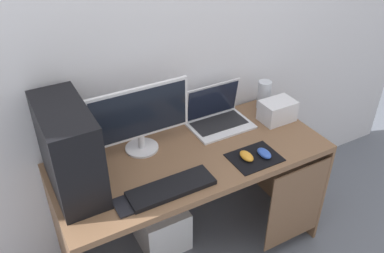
{
  "coord_description": "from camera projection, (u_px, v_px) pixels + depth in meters",
  "views": [
    {
      "loc": [
        -0.82,
        -1.48,
        2.01
      ],
      "look_at": [
        0.0,
        0.0,
        0.9
      ],
      "focal_mm": 37.55,
      "sensor_mm": 36.0,
      "label": 1
    }
  ],
  "objects": [
    {
      "name": "ground_plane",
      "position": [
        192.0,
        247.0,
        2.52
      ],
      "size": [
        8.0,
        8.0,
        0.0
      ],
      "primitive_type": "plane",
      "color": "slate"
    },
    {
      "name": "wall_back",
      "position": [
        159.0,
        29.0,
        2.07
      ],
      "size": [
        4.0,
        0.05,
        2.6
      ],
      "color": "silver",
      "rests_on": "ground_plane"
    },
    {
      "name": "desk",
      "position": [
        196.0,
        176.0,
        2.2
      ],
      "size": [
        1.46,
        0.63,
        0.72
      ],
      "color": "brown",
      "rests_on": "ground_plane"
    },
    {
      "name": "pc_tower",
      "position": [
        69.0,
        150.0,
        1.8
      ],
      "size": [
        0.21,
        0.47,
        0.43
      ],
      "primitive_type": "cube",
      "color": "black",
      "rests_on": "desk"
    },
    {
      "name": "monitor",
      "position": [
        140.0,
        118.0,
        2.05
      ],
      "size": [
        0.54,
        0.18,
        0.38
      ],
      "color": "silver",
      "rests_on": "desk"
    },
    {
      "name": "laptop",
      "position": [
        218.0,
        117.0,
        2.35
      ],
      "size": [
        0.35,
        0.24,
        0.24
      ],
      "color": "silver",
      "rests_on": "desk"
    },
    {
      "name": "speaker",
      "position": [
        264.0,
        95.0,
        2.49
      ],
      "size": [
        0.08,
        0.08,
        0.18
      ],
      "primitive_type": "cylinder",
      "color": "#B7BCC6",
      "rests_on": "desk"
    },
    {
      "name": "projector",
      "position": [
        277.0,
        111.0,
        2.38
      ],
      "size": [
        0.2,
        0.14,
        0.13
      ],
      "primitive_type": "cube",
      "color": "silver",
      "rests_on": "desk"
    },
    {
      "name": "keyboard",
      "position": [
        171.0,
        188.0,
        1.89
      ],
      "size": [
        0.42,
        0.14,
        0.02
      ],
      "primitive_type": "cube",
      "color": "black",
      "rests_on": "desk"
    },
    {
      "name": "mousepad",
      "position": [
        254.0,
        157.0,
        2.1
      ],
      "size": [
        0.26,
        0.2,
        0.0
      ],
      "primitive_type": "cube",
      "color": "black",
      "rests_on": "desk"
    },
    {
      "name": "mouse_left",
      "position": [
        247.0,
        156.0,
        2.08
      ],
      "size": [
        0.06,
        0.1,
        0.03
      ],
      "primitive_type": "ellipsoid",
      "color": "orange",
      "rests_on": "mousepad"
    },
    {
      "name": "mouse_right",
      "position": [
        264.0,
        153.0,
        2.1
      ],
      "size": [
        0.06,
        0.1,
        0.03
      ],
      "primitive_type": "ellipsoid",
      "color": "#2D51B2",
      "rests_on": "mousepad"
    },
    {
      "name": "cell_phone",
      "position": [
        123.0,
        207.0,
        1.79
      ],
      "size": [
        0.07,
        0.13,
        0.01
      ],
      "primitive_type": "cube",
      "color": "black",
      "rests_on": "desk"
    },
    {
      "name": "subwoofer",
      "position": [
        162.0,
        226.0,
        2.48
      ],
      "size": [
        0.28,
        0.28,
        0.28
      ],
      "primitive_type": "cube",
      "color": "white",
      "rests_on": "ground_plane"
    }
  ]
}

